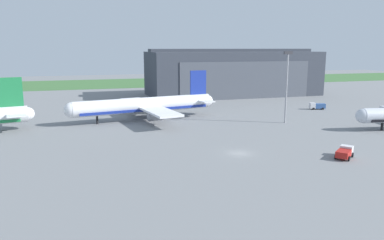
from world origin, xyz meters
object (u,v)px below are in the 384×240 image
(apron_light_mast, at_px, (287,82))
(fuel_bowser, at_px, (345,152))
(maintenance_hangar, at_px, (233,73))
(airliner_far_left, at_px, (145,105))
(pushback_tractor, at_px, (317,106))

(apron_light_mast, bearing_deg, fuel_bowser, -101.17)
(maintenance_hangar, bearing_deg, apron_light_mast, -99.37)
(airliner_far_left, relative_size, apron_light_mast, 2.24)
(airliner_far_left, bearing_deg, pushback_tractor, 1.64)
(maintenance_hangar, height_order, pushback_tractor, maintenance_hangar)
(airliner_far_left, xyz_separation_m, pushback_tractor, (57.17, 1.64, -2.94))
(fuel_bowser, bearing_deg, airliner_far_left, 121.77)
(fuel_bowser, bearing_deg, apron_light_mast, 78.83)
(fuel_bowser, xyz_separation_m, apron_light_mast, (6.29, 31.88, 10.11))
(maintenance_hangar, distance_m, fuel_bowser, 94.48)
(fuel_bowser, bearing_deg, pushback_tractor, 60.06)
(airliner_far_left, bearing_deg, apron_light_mast, -23.17)
(maintenance_hangar, height_order, apron_light_mast, maintenance_hangar)
(fuel_bowser, bearing_deg, maintenance_hangar, 80.01)
(maintenance_hangar, relative_size, apron_light_mast, 3.75)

